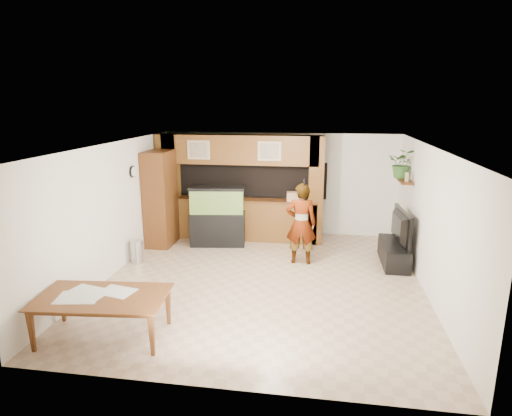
% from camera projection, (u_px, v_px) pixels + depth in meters
% --- Properties ---
extents(floor, '(6.50, 6.50, 0.00)m').
position_uv_depth(floor, '(262.00, 281.00, 8.28)').
color(floor, tan).
rests_on(floor, ground).
extents(ceiling, '(6.50, 6.50, 0.00)m').
position_uv_depth(ceiling, '(263.00, 146.00, 7.65)').
color(ceiling, white).
rests_on(ceiling, wall_back).
extents(wall_back, '(6.00, 0.00, 6.00)m').
position_uv_depth(wall_back, '(280.00, 184.00, 11.08)').
color(wall_back, white).
rests_on(wall_back, floor).
extents(wall_left, '(0.00, 6.50, 6.50)m').
position_uv_depth(wall_left, '(111.00, 210.00, 8.41)').
color(wall_left, white).
rests_on(wall_left, floor).
extents(wall_right, '(0.00, 6.50, 6.50)m').
position_uv_depth(wall_right, '(431.00, 223.00, 7.52)').
color(wall_right, white).
rests_on(wall_right, floor).
extents(partition, '(4.20, 0.99, 2.60)m').
position_uv_depth(partition, '(239.00, 187.00, 10.63)').
color(partition, brown).
rests_on(partition, floor).
extents(wall_clock, '(0.05, 0.25, 0.25)m').
position_uv_depth(wall_clock, '(133.00, 172.00, 9.21)').
color(wall_clock, black).
rests_on(wall_clock, wall_left).
extents(wall_shelf, '(0.25, 0.90, 0.04)m').
position_uv_depth(wall_shelf, '(404.00, 180.00, 9.31)').
color(wall_shelf, brown).
rests_on(wall_shelf, wall_right).
extents(pantry_cabinet, '(0.56, 0.92, 2.26)m').
position_uv_depth(pantry_cabinet, '(161.00, 198.00, 10.16)').
color(pantry_cabinet, brown).
rests_on(pantry_cabinet, floor).
extents(trash_can, '(0.27, 0.27, 0.49)m').
position_uv_depth(trash_can, '(137.00, 252.00, 9.16)').
color(trash_can, '#B2B2B7').
rests_on(trash_can, floor).
extents(aquarium, '(1.29, 0.48, 1.43)m').
position_uv_depth(aquarium, '(217.00, 217.00, 10.18)').
color(aquarium, black).
rests_on(aquarium, floor).
extents(tv_stand, '(0.50, 1.36, 0.45)m').
position_uv_depth(tv_stand, '(394.00, 253.00, 9.11)').
color(tv_stand, black).
rests_on(tv_stand, floor).
extents(television, '(0.26, 1.28, 0.73)m').
position_uv_depth(television, '(396.00, 227.00, 8.97)').
color(television, black).
rests_on(television, tv_stand).
extents(photo_frame, '(0.05, 0.15, 0.19)m').
position_uv_depth(photo_frame, '(407.00, 177.00, 9.04)').
color(photo_frame, tan).
rests_on(photo_frame, wall_shelf).
extents(potted_plant, '(0.71, 0.66, 0.65)m').
position_uv_depth(potted_plant, '(403.00, 163.00, 9.40)').
color(potted_plant, '#2D5B24').
rests_on(potted_plant, wall_shelf).
extents(person, '(0.66, 0.45, 1.75)m').
position_uv_depth(person, '(301.00, 224.00, 8.99)').
color(person, tan).
rests_on(person, floor).
extents(microphone, '(0.04, 0.10, 0.16)m').
position_uv_depth(microphone, '(304.00, 182.00, 8.61)').
color(microphone, black).
rests_on(microphone, person).
extents(dining_table, '(1.96, 1.22, 0.66)m').
position_uv_depth(dining_table, '(103.00, 318.00, 6.19)').
color(dining_table, brown).
rests_on(dining_table, floor).
extents(newspaper_a, '(0.70, 0.58, 0.01)m').
position_uv_depth(newspaper_a, '(87.00, 293.00, 6.24)').
color(newspaper_a, silver).
rests_on(newspaper_a, dining_table).
extents(newspaper_b, '(0.66, 0.53, 0.01)m').
position_uv_depth(newspaper_b, '(78.00, 297.00, 6.09)').
color(newspaper_b, silver).
rests_on(newspaper_b, dining_table).
extents(newspaper_c, '(0.56, 0.46, 0.01)m').
position_uv_depth(newspaper_c, '(117.00, 292.00, 6.28)').
color(newspaper_c, silver).
rests_on(newspaper_c, dining_table).
extents(counter_box, '(0.35, 0.26, 0.22)m').
position_uv_depth(counter_box, '(294.00, 196.00, 10.28)').
color(counter_box, tan).
rests_on(counter_box, partition).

